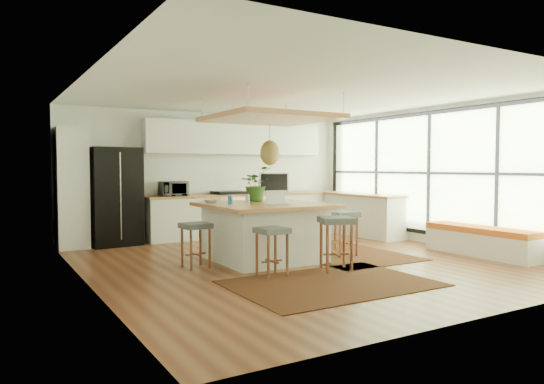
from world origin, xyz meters
TOP-DOWN VIEW (x-y plane):
  - floor at (0.00, 0.00)m, footprint 7.00×7.00m
  - ceiling at (0.00, 0.00)m, footprint 7.00×7.00m
  - wall_back at (0.00, 3.50)m, footprint 6.50×0.00m
  - wall_front at (0.00, -3.50)m, footprint 6.50×0.00m
  - wall_left at (-3.25, 0.00)m, footprint 0.00×7.00m
  - wall_right at (3.25, 0.00)m, footprint 0.00×7.00m
  - window_wall at (3.22, 0.00)m, footprint 0.10×6.20m
  - pantry at (-2.95, 3.18)m, footprint 0.55×0.60m
  - back_counter_base at (0.55, 3.18)m, footprint 4.20×0.60m
  - back_counter_top at (0.55, 3.18)m, footprint 4.24×0.64m
  - backsplash at (0.55, 3.48)m, footprint 4.20×0.02m
  - upper_cabinets at (0.55, 3.32)m, footprint 4.20×0.34m
  - range at (0.30, 3.18)m, footprint 0.76×0.62m
  - right_counter_base at (2.93, 2.00)m, footprint 0.60×2.50m
  - right_counter_top at (2.93, 2.00)m, footprint 0.64×2.54m
  - window_bench at (2.95, -1.20)m, footprint 0.52×2.00m
  - ceiling_panel at (-0.30, 0.40)m, footprint 1.86×1.86m
  - rug_near at (-0.51, -1.54)m, footprint 2.60×1.80m
  - rug_right at (1.02, 0.22)m, footprint 1.80×2.60m
  - fridge at (-2.18, 3.17)m, footprint 1.01×0.82m
  - island at (-0.45, 0.34)m, footprint 1.85×1.85m
  - stool_near_left at (-0.95, -0.77)m, footprint 0.41×0.41m
  - stool_near_right at (0.05, -0.93)m, footprint 0.60×0.60m
  - stool_right_front at (0.89, -0.02)m, footprint 0.47×0.47m
  - stool_right_back at (0.94, 0.65)m, footprint 0.59×0.59m
  - stool_left_side at (-1.64, 0.31)m, footprint 0.43×0.43m
  - laptop at (-0.46, -0.14)m, footprint 0.33×0.35m
  - monitor at (0.00, 0.78)m, footprint 0.57×0.31m
  - microwave at (-1.00, 3.14)m, footprint 0.55×0.32m
  - island_plant at (-0.31, 0.88)m, footprint 0.73×0.76m
  - island_bowl at (-1.16, 0.84)m, footprint 0.27×0.27m
  - island_bottle_0 at (-1.00, 0.44)m, footprint 0.07×0.07m
  - island_bottle_1 at (-0.85, 0.19)m, footprint 0.07×0.07m

SIDE VIEW (x-z plane):
  - floor at x=0.00m, z-range 0.00..0.00m
  - rug_near at x=-0.51m, z-range 0.00..0.01m
  - rug_right at x=1.02m, z-range 0.00..0.01m
  - window_bench at x=2.95m, z-range 0.00..0.50m
  - stool_near_left at x=-0.95m, z-range 0.02..0.69m
  - stool_near_right at x=0.05m, z-range -0.04..0.75m
  - stool_right_front at x=0.89m, z-range -0.03..0.74m
  - stool_right_back at x=0.94m, z-range -0.05..0.76m
  - stool_left_side at x=-1.64m, z-range 0.02..0.69m
  - back_counter_base at x=0.55m, z-range 0.00..0.88m
  - right_counter_base at x=2.93m, z-range 0.00..0.88m
  - island at x=-0.45m, z-range 0.00..0.93m
  - range at x=0.30m, z-range 0.00..1.00m
  - back_counter_top at x=0.55m, z-range 0.88..0.93m
  - right_counter_top at x=2.93m, z-range 0.88..0.93m
  - fridge at x=-2.18m, z-range -0.02..1.87m
  - island_bowl at x=-1.16m, z-range 0.93..0.98m
  - island_bottle_0 at x=-1.00m, z-range 0.93..1.12m
  - island_bottle_1 at x=-0.85m, z-range 0.93..1.12m
  - laptop at x=-0.46m, z-range 0.93..1.17m
  - microwave at x=-1.00m, z-range 0.93..1.29m
  - pantry at x=-2.95m, z-range 0.00..2.25m
  - island_plant at x=-0.31m, z-range 0.93..1.40m
  - monitor at x=0.00m, z-range 0.94..1.44m
  - wall_back at x=0.00m, z-range -1.90..4.60m
  - wall_front at x=0.00m, z-range -1.90..4.60m
  - wall_left at x=-3.25m, z-range -2.15..4.85m
  - wall_right at x=3.25m, z-range -2.15..4.85m
  - backsplash at x=0.55m, z-range 0.95..1.75m
  - window_wall at x=3.22m, z-range 0.10..2.70m
  - ceiling_panel at x=-0.30m, z-range 1.65..2.45m
  - upper_cabinets at x=0.55m, z-range 1.80..2.50m
  - ceiling at x=0.00m, z-range 2.70..2.70m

